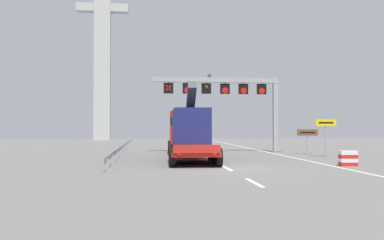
{
  "coord_description": "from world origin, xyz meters",
  "views": [
    {
      "loc": [
        -4.62,
        -22.1,
        2.33
      ],
      "look_at": [
        -1.15,
        9.36,
        2.87
      ],
      "focal_mm": 37.12,
      "sensor_mm": 36.0,
      "label": 1
    }
  ],
  "objects": [
    {
      "name": "crash_barrier_striped",
      "position": [
        7.17,
        0.29,
        0.45
      ],
      "size": [
        1.03,
        0.57,
        0.9
      ],
      "color": "red",
      "rests_on": "ground"
    },
    {
      "name": "ground",
      "position": [
        0.0,
        0.0,
        0.0
      ],
      "size": [
        112.0,
        112.0,
        0.0
      ],
      "primitive_type": "plane",
      "color": "slate"
    },
    {
      "name": "bridge_pylon_distant",
      "position": [
        -12.69,
        48.98,
        19.19
      ],
      "size": [
        9.0,
        2.0,
        37.6
      ],
      "color": "#B7B7B2",
      "rests_on": "ground"
    },
    {
      "name": "lane_markings",
      "position": [
        -0.24,
        14.04,
        0.01
      ],
      "size": [
        0.2,
        42.69,
        0.01
      ],
      "color": "silver",
      "rests_on": "ground"
    },
    {
      "name": "tourist_info_sign_brown",
      "position": [
        8.79,
        10.22,
        1.64
      ],
      "size": [
        1.81,
        0.15,
        2.11
      ],
      "color": "#9EA0A5",
      "rests_on": "ground"
    },
    {
      "name": "guardrail_left",
      "position": [
        -6.83,
        15.6,
        0.56
      ],
      "size": [
        0.13,
        35.19,
        0.76
      ],
      "color": "#999EA3",
      "rests_on": "ground"
    },
    {
      "name": "overhead_lane_gantry",
      "position": [
        2.88,
        13.62,
        5.56
      ],
      "size": [
        11.87,
        0.9,
        7.14
      ],
      "color": "#9EA0A5",
      "rests_on": "ground"
    },
    {
      "name": "edge_line_right",
      "position": [
        6.2,
        12.0,
        0.01
      ],
      "size": [
        0.2,
        63.0,
        0.01
      ],
      "primitive_type": "cube",
      "color": "silver",
      "rests_on": "ground"
    },
    {
      "name": "exit_sign_yellow",
      "position": [
        9.04,
        7.26,
        2.23
      ],
      "size": [
        1.64,
        0.15,
        2.91
      ],
      "color": "#9EA0A5",
      "rests_on": "ground"
    },
    {
      "name": "heavy_haul_truck_red",
      "position": [
        -1.62,
        7.98,
        1.99
      ],
      "size": [
        3.48,
        14.14,
        5.3
      ],
      "color": "red",
      "rests_on": "ground"
    }
  ]
}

